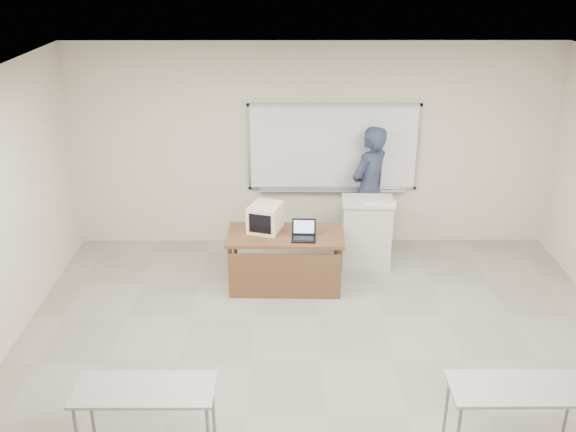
{
  "coord_description": "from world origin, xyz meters",
  "views": [
    {
      "loc": [
        -0.4,
        -4.94,
        4.19
      ],
      "look_at": [
        -0.37,
        2.2,
        1.17
      ],
      "focal_mm": 40.0,
      "sensor_mm": 36.0,
      "label": 1
    }
  ],
  "objects_px": {
    "whiteboard": "(333,149)",
    "instructor_desk": "(285,251)",
    "podium": "(366,233)",
    "laptop": "(304,234)",
    "mouse": "(301,231)",
    "keyboard": "(380,202)",
    "crt_monitor": "(266,218)",
    "presenter": "(369,189)"
  },
  "relations": [
    {
      "from": "whiteboard",
      "to": "instructor_desk",
      "type": "relative_size",
      "value": 1.65
    },
    {
      "from": "whiteboard",
      "to": "podium",
      "type": "height_order",
      "value": "whiteboard"
    },
    {
      "from": "laptop",
      "to": "instructor_desk",
      "type": "bearing_deg",
      "value": 179.35
    },
    {
      "from": "instructor_desk",
      "to": "podium",
      "type": "height_order",
      "value": "podium"
    },
    {
      "from": "mouse",
      "to": "keyboard",
      "type": "relative_size",
      "value": 0.23
    },
    {
      "from": "whiteboard",
      "to": "mouse",
      "type": "relative_size",
      "value": 25.12
    },
    {
      "from": "podium",
      "to": "crt_monitor",
      "type": "height_order",
      "value": "crt_monitor"
    },
    {
      "from": "podium",
      "to": "presenter",
      "type": "bearing_deg",
      "value": 84.01
    },
    {
      "from": "mouse",
      "to": "instructor_desk",
      "type": "bearing_deg",
      "value": -159.61
    },
    {
      "from": "instructor_desk",
      "to": "crt_monitor",
      "type": "distance_m",
      "value": 0.51
    },
    {
      "from": "whiteboard",
      "to": "keyboard",
      "type": "height_order",
      "value": "whiteboard"
    },
    {
      "from": "instructor_desk",
      "to": "crt_monitor",
      "type": "height_order",
      "value": "crt_monitor"
    },
    {
      "from": "mouse",
      "to": "keyboard",
      "type": "distance_m",
      "value": 1.19
    },
    {
      "from": "whiteboard",
      "to": "keyboard",
      "type": "relative_size",
      "value": 5.66
    },
    {
      "from": "podium",
      "to": "instructor_desk",
      "type": "bearing_deg",
      "value": -145.14
    },
    {
      "from": "whiteboard",
      "to": "keyboard",
      "type": "distance_m",
      "value": 1.17
    },
    {
      "from": "presenter",
      "to": "instructor_desk",
      "type": "bearing_deg",
      "value": 1.44
    },
    {
      "from": "crt_monitor",
      "to": "keyboard",
      "type": "height_order",
      "value": "crt_monitor"
    },
    {
      "from": "keyboard",
      "to": "presenter",
      "type": "distance_m",
      "value": 0.67
    },
    {
      "from": "instructor_desk",
      "to": "whiteboard",
      "type": "bearing_deg",
      "value": 66.01
    },
    {
      "from": "podium",
      "to": "presenter",
      "type": "xyz_separation_m",
      "value": [
        0.08,
        0.54,
        0.44
      ]
    },
    {
      "from": "instructor_desk",
      "to": "podium",
      "type": "distance_m",
      "value": 1.34
    },
    {
      "from": "instructor_desk",
      "to": "presenter",
      "type": "distance_m",
      "value": 1.79
    },
    {
      "from": "keyboard",
      "to": "presenter",
      "type": "xyz_separation_m",
      "value": [
        -0.07,
        0.66,
        -0.06
      ]
    },
    {
      "from": "crt_monitor",
      "to": "laptop",
      "type": "bearing_deg",
      "value": -10.08
    },
    {
      "from": "whiteboard",
      "to": "laptop",
      "type": "relative_size",
      "value": 8.15
    },
    {
      "from": "whiteboard",
      "to": "podium",
      "type": "distance_m",
      "value": 1.32
    },
    {
      "from": "laptop",
      "to": "keyboard",
      "type": "distance_m",
      "value": 1.23
    },
    {
      "from": "whiteboard",
      "to": "podium",
      "type": "bearing_deg",
      "value": -60.55
    },
    {
      "from": "instructor_desk",
      "to": "keyboard",
      "type": "distance_m",
      "value": 1.48
    },
    {
      "from": "crt_monitor",
      "to": "presenter",
      "type": "height_order",
      "value": "presenter"
    },
    {
      "from": "whiteboard",
      "to": "instructor_desk",
      "type": "bearing_deg",
      "value": -115.31
    },
    {
      "from": "podium",
      "to": "whiteboard",
      "type": "bearing_deg",
      "value": 122.18
    },
    {
      "from": "presenter",
      "to": "whiteboard",
      "type": "bearing_deg",
      "value": -67.98
    },
    {
      "from": "whiteboard",
      "to": "presenter",
      "type": "distance_m",
      "value": 0.78
    },
    {
      "from": "whiteboard",
      "to": "presenter",
      "type": "xyz_separation_m",
      "value": [
        0.52,
        -0.23,
        -0.55
      ]
    },
    {
      "from": "crt_monitor",
      "to": "mouse",
      "type": "height_order",
      "value": "crt_monitor"
    },
    {
      "from": "podium",
      "to": "mouse",
      "type": "bearing_deg",
      "value": -146.77
    },
    {
      "from": "keyboard",
      "to": "mouse",
      "type": "bearing_deg",
      "value": -148.95
    },
    {
      "from": "podium",
      "to": "crt_monitor",
      "type": "bearing_deg",
      "value": -158.34
    },
    {
      "from": "whiteboard",
      "to": "keyboard",
      "type": "bearing_deg",
      "value": -56.69
    },
    {
      "from": "mouse",
      "to": "keyboard",
      "type": "bearing_deg",
      "value": 3.02
    }
  ]
}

